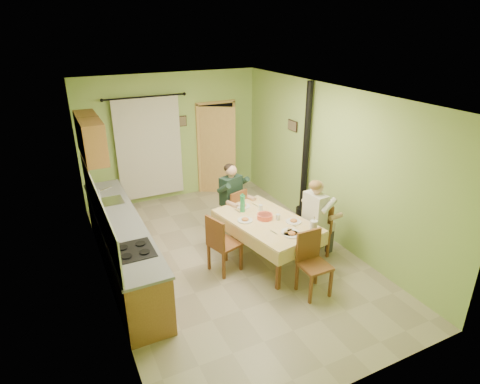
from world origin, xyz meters
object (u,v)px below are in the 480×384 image
chair_right (314,240)px  chair_near (313,276)px  stove_flue (304,174)px  chair_left (224,254)px  man_right (316,210)px  chair_far (233,221)px  man_far (232,192)px  dining_table (266,240)px

chair_right → chair_near: bearing=136.9°
chair_near → stove_flue: bearing=-120.4°
stove_flue → chair_right: bearing=-115.0°
chair_left → man_right: man_right is taller
chair_right → chair_left: size_ratio=0.98×
chair_far → chair_right: chair_right is taller
chair_right → chair_left: (-1.59, 0.28, 0.00)m
chair_near → man_far: (-0.31, 2.15, 0.59)m
chair_right → man_right: bearing=90.0°
chair_left → man_far: man_far is taller
chair_right → man_far: 1.71m
chair_near → man_right: 1.21m
man_far → man_right: 1.60m
man_far → stove_flue: size_ratio=0.50×
man_far → chair_left: bearing=-139.9°
chair_far → man_far: bearing=90.0°
dining_table → chair_right: bearing=-28.2°
chair_far → man_far: size_ratio=0.68×
dining_table → chair_near: chair_near is taller
chair_left → man_far: (0.63, 1.01, 0.59)m
stove_flue → chair_left: bearing=-157.1°
stove_flue → chair_far: bearing=176.2°
chair_left → chair_far: bearing=130.9°
dining_table → man_far: size_ratio=1.39×
chair_right → man_right: man_right is taller
man_far → man_right: (0.94, -1.29, 0.00)m
chair_near → stove_flue: (1.19, 2.03, 0.73)m
chair_near → chair_right: bearing=-126.9°
chair_far → stove_flue: size_ratio=0.34×
stove_flue → man_right: bearing=-115.5°
chair_near → chair_far: bearing=-81.7°
man_right → stove_flue: (0.56, 1.18, 0.15)m
chair_near → chair_right: chair_near is taller
dining_table → chair_far: chair_far is taller
chair_far → chair_near: chair_near is taller
chair_left → stove_flue: (2.14, 0.90, 0.73)m
man_right → stove_flue: size_ratio=0.50×
dining_table → chair_left: chair_left is taller
man_right → chair_left: bearing=73.8°
dining_table → chair_left: (-0.77, 0.02, -0.09)m
chair_far → dining_table: bearing=-100.3°
chair_near → stove_flue: stove_flue is taller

